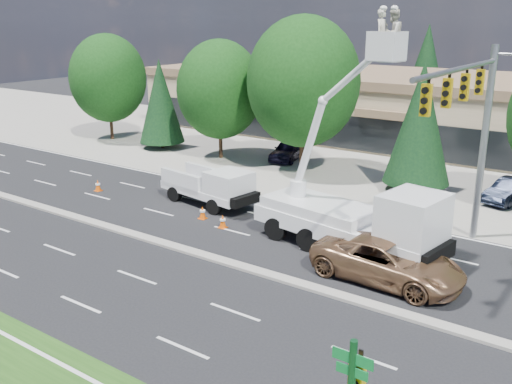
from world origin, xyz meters
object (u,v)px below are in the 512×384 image
Objects in this scene: utility_pickup at (212,190)px; bucket_truck at (358,208)px; signal_mast at (475,118)px; minivan at (388,261)px.

bucket_truck reaches higher than utility_pickup.
signal_mast is 1.67× the size of minivan.
utility_pickup is at bearing 76.41° from minivan.
minivan is (11.78, -3.42, -0.06)m from utility_pickup.
utility_pickup is at bearing 179.16° from bucket_truck.
utility_pickup is 0.57× the size of bucket_truck.
minivan is (-1.59, -4.68, -5.21)m from signal_mast.
signal_mast is at bearing 14.13° from utility_pickup.
signal_mast is 1.69× the size of utility_pickup.
utility_pickup is 12.26m from minivan.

